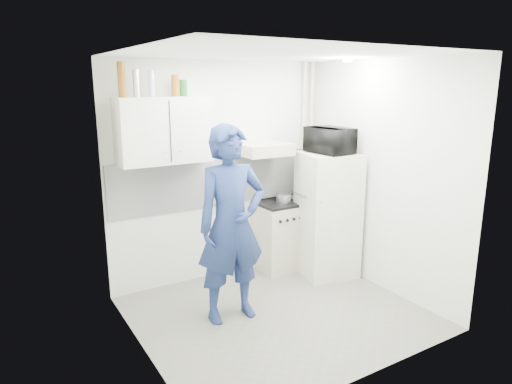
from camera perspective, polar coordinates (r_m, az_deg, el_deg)
floor at (r=4.93m, az=2.70°, el=-14.87°), size 2.80×2.80×0.00m
ceiling at (r=4.35m, az=3.09°, el=16.89°), size 2.80×2.80×0.00m
wall_back at (r=5.52m, az=-4.45°, el=2.57°), size 2.80×0.00×2.80m
wall_left at (r=3.87m, az=-14.52°, el=-2.54°), size 0.00×2.60×2.60m
wall_right at (r=5.36m, az=15.35°, el=1.81°), size 0.00×2.60×2.60m
person at (r=4.49m, az=-3.08°, el=-4.10°), size 0.75×0.51×1.97m
stove at (r=5.87m, az=2.74°, el=-5.59°), size 0.53×0.53×0.85m
fridge at (r=5.67m, az=8.90°, el=-2.83°), size 0.75×0.75×1.53m
stove_top at (r=5.74m, az=2.78°, el=-1.44°), size 0.51×0.51×0.03m
saucepan at (r=5.74m, az=3.47°, el=-0.74°), size 0.18×0.18×0.10m
microwave at (r=5.49m, az=9.24°, el=6.39°), size 0.57×0.40×0.30m
bottle_a at (r=4.83m, az=-16.45°, el=13.33°), size 0.08×0.08×0.34m
bottle_b at (r=4.87m, az=-14.75°, el=13.00°), size 0.07×0.07×0.27m
bottle_c at (r=4.92m, az=-12.95°, el=13.06°), size 0.06×0.06×0.26m
canister_a at (r=5.01m, az=-10.03°, el=12.96°), size 0.09×0.09×0.22m
canister_b at (r=5.04m, az=-9.11°, el=12.71°), size 0.09×0.09×0.17m
upper_cabinet at (r=4.98m, az=-11.41°, el=7.57°), size 1.00×0.35×0.70m
range_hood at (r=5.48m, az=0.91°, el=5.39°), size 0.60×0.50×0.14m
backsplash at (r=5.52m, az=-4.36°, el=1.52°), size 2.74×0.03×0.60m
pipe_a at (r=6.14m, az=6.77°, el=3.63°), size 0.05×0.05×2.60m
pipe_b at (r=6.07m, az=5.88°, el=3.54°), size 0.04×0.04×2.60m
ceiling_spot_fixture at (r=5.12m, az=11.38°, el=15.80°), size 0.10×0.10×0.02m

